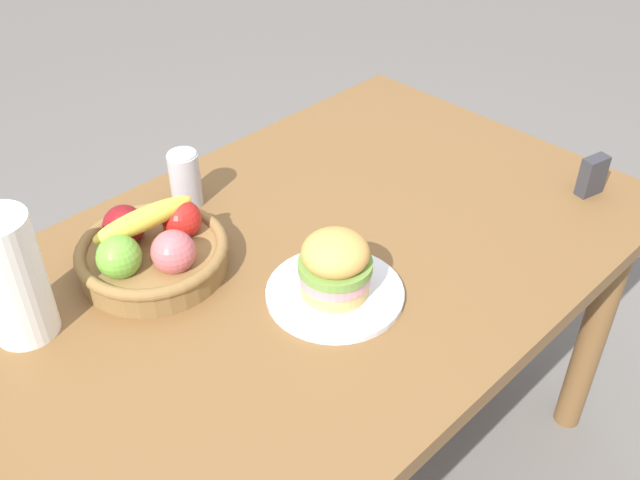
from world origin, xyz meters
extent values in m
plane|color=slate|center=(0.00, 0.00, 0.00)|extent=(8.00, 8.00, 0.00)
cube|color=brown|center=(0.00, 0.00, 0.73)|extent=(1.40, 0.90, 0.04)
cylinder|color=brown|center=(0.62, -0.37, 0.35)|extent=(0.07, 0.07, 0.71)
cylinder|color=brown|center=(0.62, 0.37, 0.35)|extent=(0.07, 0.07, 0.71)
cylinder|color=white|center=(-0.07, -0.12, 0.76)|extent=(0.26, 0.26, 0.01)
cylinder|color=#DBAD60|center=(-0.07, -0.12, 0.78)|extent=(0.13, 0.13, 0.03)
cylinder|color=pink|center=(-0.07, -0.12, 0.80)|extent=(0.13, 0.13, 0.02)
cylinder|color=olive|center=(-0.07, -0.12, 0.82)|extent=(0.14, 0.14, 0.02)
ellipsoid|color=#DF9F4D|center=(-0.07, -0.12, 0.85)|extent=(0.12, 0.12, 0.07)
cylinder|color=silver|center=(-0.09, 0.31, 0.81)|extent=(0.07, 0.07, 0.12)
cylinder|color=silver|center=(-0.09, 0.31, 0.87)|extent=(0.06, 0.06, 0.00)
cylinder|color=olive|center=(-0.26, 0.18, 0.78)|extent=(0.28, 0.28, 0.05)
torus|color=olive|center=(-0.26, 0.18, 0.80)|extent=(0.29, 0.29, 0.02)
sphere|color=red|center=(-0.19, 0.18, 0.83)|extent=(0.08, 0.08, 0.08)
sphere|color=maroon|center=(-0.28, 0.24, 0.83)|extent=(0.08, 0.08, 0.08)
sphere|color=#6BAD38|center=(-0.34, 0.17, 0.83)|extent=(0.08, 0.08, 0.08)
sphere|color=#D16066|center=(-0.26, 0.11, 0.83)|extent=(0.08, 0.08, 0.08)
ellipsoid|color=yellow|center=(-0.26, 0.19, 0.86)|extent=(0.21, 0.07, 0.06)
cylinder|color=white|center=(-0.52, 0.20, 0.87)|extent=(0.11, 0.11, 0.24)
cube|color=#333338|center=(0.57, -0.28, 0.80)|extent=(0.07, 0.04, 0.09)
camera|label=1|loc=(-0.80, -0.81, 1.65)|focal=40.83mm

